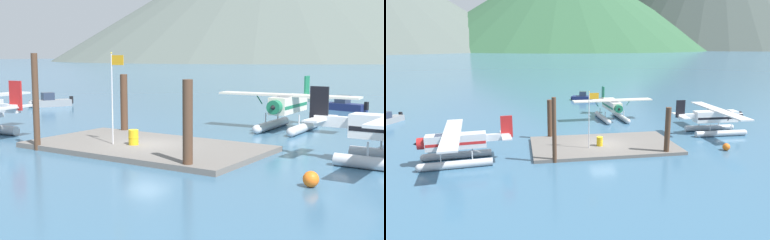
# 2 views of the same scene
# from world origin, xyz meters

# --- Properties ---
(ground_plane) EXTENTS (1200.00, 1200.00, 0.00)m
(ground_plane) POSITION_xyz_m (0.00, 0.00, 0.00)
(ground_plane) COLOR #38607F
(dock_platform) EXTENTS (13.84, 7.53, 0.30)m
(dock_platform) POSITION_xyz_m (0.00, 0.00, 0.15)
(dock_platform) COLOR #66605B
(dock_platform) RESTS_ON ground
(piling_near_left) EXTENTS (0.36, 0.36, 5.59)m
(piling_near_left) POSITION_xyz_m (-5.14, -3.66, 2.79)
(piling_near_left) COLOR #4C3323
(piling_near_left) RESTS_ON ground
(piling_near_right) EXTENTS (0.49, 0.49, 4.34)m
(piling_near_right) POSITION_xyz_m (5.06, -3.24, 2.17)
(piling_near_right) COLOR #4C3323
(piling_near_right) RESTS_ON ground
(piling_far_left) EXTENTS (0.50, 0.50, 4.16)m
(piling_far_left) POSITION_xyz_m (-4.86, 3.70, 2.08)
(piling_far_left) COLOR #4C3323
(piling_far_left) RESTS_ON ground
(flagpole) EXTENTS (0.95, 0.10, 5.34)m
(flagpole) POSITION_xyz_m (-1.53, -1.03, 3.66)
(flagpole) COLOR silver
(flagpole) RESTS_ON dock_platform
(fuel_drum) EXTENTS (0.62, 0.62, 0.88)m
(fuel_drum) POSITION_xyz_m (-0.51, -0.55, 0.74)
(fuel_drum) COLOR gold
(fuel_drum) RESTS_ON dock_platform
(mooring_buoy) EXTENTS (0.68, 0.68, 0.68)m
(mooring_buoy) POSITION_xyz_m (11.11, -3.07, 0.34)
(mooring_buoy) COLOR orange
(mooring_buoy) RESTS_ON ground
(mountain_ridge_east_peak) EXTENTS (416.92, 416.92, 127.88)m
(mountain_ridge_east_peak) POSITION_xyz_m (59.51, 476.74, 63.94)
(mountain_ridge_east_peak) COLOR #2D5638
(mountain_ridge_east_peak) RESTS_ON ground
(seaplane_cream_bow_right) EXTENTS (10.45, 7.98, 3.84)m
(seaplane_cream_bow_right) POSITION_xyz_m (3.97, 11.58, 1.58)
(seaplane_cream_bow_right) COLOR #B7BABF
(seaplane_cream_bow_right) RESTS_ON ground
(seaplane_silver_port_aft) EXTENTS (7.95, 10.49, 3.84)m
(seaplane_silver_port_aft) POSITION_xyz_m (-13.23, -2.46, 1.58)
(seaplane_silver_port_aft) COLOR #B7BABF
(seaplane_silver_port_aft) RESTS_ON ground
(seaplane_white_stbd_fwd) EXTENTS (7.98, 10.43, 3.84)m
(seaplane_white_stbd_fwd) POSITION_xyz_m (13.46, 2.88, 1.58)
(seaplane_white_stbd_fwd) COLOR #B7BABF
(seaplane_white_stbd_fwd) RESTS_ON ground
(boat_grey_open_west) EXTENTS (3.13, 4.54, 1.50)m
(boat_grey_open_west) POSITION_xyz_m (-24.36, 14.15, 0.49)
(boat_grey_open_west) COLOR gray
(boat_grey_open_west) RESTS_ON ground
(boat_navy_open_north) EXTENTS (4.81, 2.43, 1.50)m
(boat_navy_open_north) POSITION_xyz_m (3.27, 27.60, 0.49)
(boat_navy_open_north) COLOR navy
(boat_navy_open_north) RESTS_ON ground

